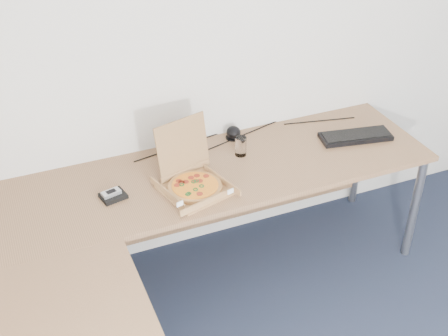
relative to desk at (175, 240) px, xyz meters
name	(u,v)px	position (x,y,z in m)	size (l,w,h in m)	color
desk	(175,240)	(0.00, 0.00, 0.00)	(2.50, 2.20, 0.73)	#896140
pizza_box	(194,183)	(0.21, 0.32, 0.07)	(0.30, 0.36, 0.31)	#AA7A49
drinking_glass	(241,146)	(0.56, 0.52, 0.08)	(0.06, 0.06, 0.11)	silver
keyboard	(356,137)	(1.25, 0.42, 0.04)	(0.41, 0.15, 0.03)	black
wallet	(113,196)	(-0.19, 0.40, 0.04)	(0.12, 0.10, 0.02)	black
phone	(111,193)	(-0.20, 0.40, 0.06)	(0.09, 0.05, 0.02)	#B2B5BA
dome_speaker	(234,132)	(0.60, 0.71, 0.07)	(0.09, 0.09, 0.08)	black
cable_bundle	(243,135)	(0.66, 0.71, 0.03)	(0.67, 0.04, 0.01)	black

